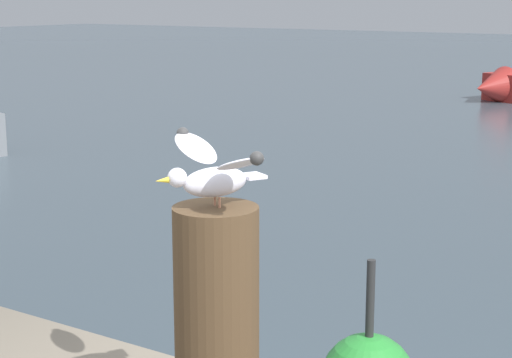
{
  "coord_description": "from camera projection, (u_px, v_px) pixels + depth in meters",
  "views": [
    {
      "loc": [
        1.65,
        -2.73,
        2.8
      ],
      "look_at": [
        -0.0,
        -0.22,
        2.16
      ],
      "focal_mm": 60.81,
      "sensor_mm": 36.0,
      "label": 1
    }
  ],
  "objects": [
    {
      "name": "mooring_post",
      "position": [
        216.0,
        326.0,
        2.97
      ],
      "size": [
        0.29,
        0.29,
        0.84
      ],
      "primitive_type": "cylinder",
      "color": "#4C3823",
      "rests_on": "harbor_quay"
    },
    {
      "name": "seagull",
      "position": [
        213.0,
        172.0,
        2.85
      ],
      "size": [
        0.56,
        0.38,
        0.23
      ],
      "color": "tan",
      "rests_on": "mooring_post"
    }
  ]
}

